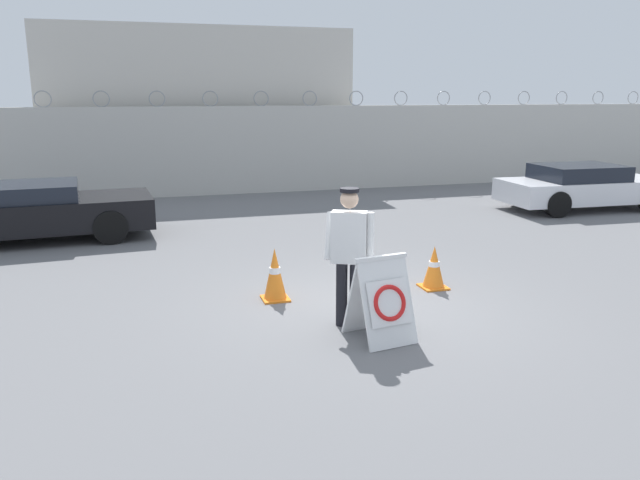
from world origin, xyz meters
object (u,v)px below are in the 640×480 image
object	(u,v)px
traffic_cone_mid	(434,267)
parked_car_front_coupe	(31,211)
security_guard	(349,249)
barricade_sign	(382,299)
traffic_cone_far	(275,274)
parked_car_far_side	(583,187)

from	to	relation	value
traffic_cone_mid	parked_car_front_coupe	world-z (taller)	parked_car_front_coupe
security_guard	traffic_cone_mid	xyz separation A→B (m)	(1.84, 1.17, -0.71)
barricade_sign	security_guard	distance (m)	0.81
security_guard	traffic_cone_mid	world-z (taller)	security_guard
barricade_sign	security_guard	size ratio (longest dim) A/B	0.58
traffic_cone_far	parked_car_far_side	xyz separation A→B (m)	(9.48, 5.01, 0.22)
security_guard	parked_car_front_coupe	xyz separation A→B (m)	(-4.72, 6.54, -0.41)
parked_car_front_coupe	traffic_cone_far	bearing A→B (deg)	-56.35
parked_car_front_coupe	parked_car_far_side	distance (m)	13.51
traffic_cone_far	parked_car_front_coupe	xyz separation A→B (m)	(-4.03, 5.21, 0.24)
traffic_cone_far	security_guard	bearing A→B (deg)	-62.24
barricade_sign	security_guard	xyz separation A→B (m)	(-0.24, 0.57, 0.51)
barricade_sign	parked_car_far_side	world-z (taller)	parked_car_far_side
security_guard	traffic_cone_far	bearing A→B (deg)	-36.13
security_guard	traffic_cone_far	size ratio (longest dim) A/B	2.34
security_guard	traffic_cone_far	world-z (taller)	security_guard
barricade_sign	traffic_cone_far	size ratio (longest dim) A/B	1.36
security_guard	parked_car_front_coupe	world-z (taller)	security_guard
traffic_cone_mid	traffic_cone_far	distance (m)	2.54
traffic_cone_mid	traffic_cone_far	xyz separation A→B (m)	(-2.54, 0.15, 0.05)
parked_car_front_coupe	security_guard	bearing A→B (deg)	-58.18
barricade_sign	traffic_cone_far	world-z (taller)	barricade_sign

